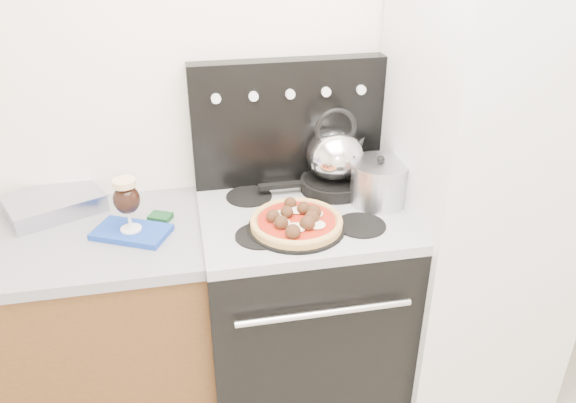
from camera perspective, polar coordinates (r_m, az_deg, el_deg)
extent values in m
cube|color=white|center=(2.25, -2.33, 10.27)|extent=(3.50, 0.01, 2.50)
cube|color=brown|center=(2.46, -25.62, -13.13)|extent=(1.45, 0.60, 0.86)
cube|color=black|center=(2.37, 1.32, -11.15)|extent=(0.76, 0.65, 0.88)
cube|color=#ADADB2|center=(2.11, 1.45, -1.42)|extent=(0.76, 0.65, 0.04)
cube|color=black|center=(2.24, -0.02, 8.03)|extent=(0.76, 0.08, 0.50)
cube|color=silver|center=(2.31, 18.83, 1.13)|extent=(0.64, 0.68, 1.90)
cube|color=silver|center=(2.30, -22.67, -0.16)|extent=(0.41, 0.36, 0.07)
cube|color=#1A3EAA|center=(2.06, -15.60, -3.02)|extent=(0.30, 0.25, 0.02)
cylinder|color=black|center=(1.98, 0.86, -2.62)|extent=(0.39, 0.39, 0.01)
cylinder|color=black|center=(2.25, 4.64, 1.77)|extent=(0.27, 0.27, 0.05)
cylinder|color=silver|center=(2.15, 9.21, 1.80)|extent=(0.27, 0.27, 0.16)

